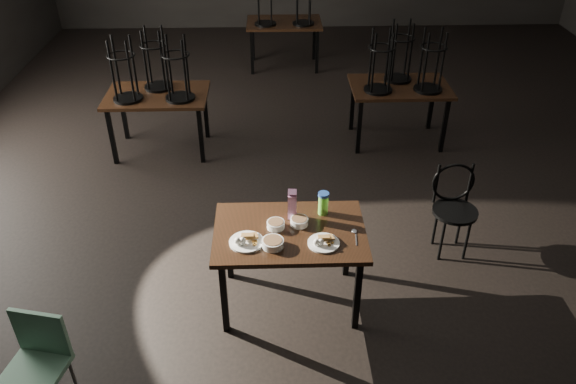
{
  "coord_description": "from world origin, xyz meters",
  "views": [
    {
      "loc": [
        -0.87,
        -5.19,
        3.44
      ],
      "look_at": [
        -0.75,
        -1.28,
        0.85
      ],
      "focal_mm": 35.0,
      "sensor_mm": 36.0,
      "label": 1
    }
  ],
  "objects_px": {
    "main_table": "(290,238)",
    "bentwood_chair": "(454,203)",
    "juice_carton": "(292,204)",
    "school_chair": "(37,359)",
    "water_bottle": "(323,203)"
  },
  "relations": [
    {
      "from": "main_table",
      "to": "bentwood_chair",
      "type": "distance_m",
      "value": 1.69
    },
    {
      "from": "juice_carton",
      "to": "water_bottle",
      "type": "relative_size",
      "value": 1.38
    },
    {
      "from": "main_table",
      "to": "bentwood_chair",
      "type": "height_order",
      "value": "bentwood_chair"
    },
    {
      "from": "water_bottle",
      "to": "bentwood_chair",
      "type": "bearing_deg",
      "value": 19.86
    },
    {
      "from": "juice_carton",
      "to": "bentwood_chair",
      "type": "bearing_deg",
      "value": 18.38
    },
    {
      "from": "main_table",
      "to": "juice_carton",
      "type": "distance_m",
      "value": 0.27
    },
    {
      "from": "main_table",
      "to": "juice_carton",
      "type": "bearing_deg",
      "value": 81.21
    },
    {
      "from": "main_table",
      "to": "water_bottle",
      "type": "height_order",
      "value": "water_bottle"
    },
    {
      "from": "water_bottle",
      "to": "school_chair",
      "type": "xyz_separation_m",
      "value": [
        -1.98,
        -1.22,
        -0.36
      ]
    },
    {
      "from": "bentwood_chair",
      "to": "school_chair",
      "type": "xyz_separation_m",
      "value": [
        -3.23,
        -1.67,
        -0.02
      ]
    },
    {
      "from": "juice_carton",
      "to": "water_bottle",
      "type": "height_order",
      "value": "juice_carton"
    },
    {
      "from": "school_chair",
      "to": "main_table",
      "type": "bearing_deg",
      "value": 43.14
    },
    {
      "from": "water_bottle",
      "to": "bentwood_chair",
      "type": "relative_size",
      "value": 0.23
    },
    {
      "from": "juice_carton",
      "to": "school_chair",
      "type": "distance_m",
      "value": 2.12
    },
    {
      "from": "school_chair",
      "to": "water_bottle",
      "type": "bearing_deg",
      "value": 44.4
    }
  ]
}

